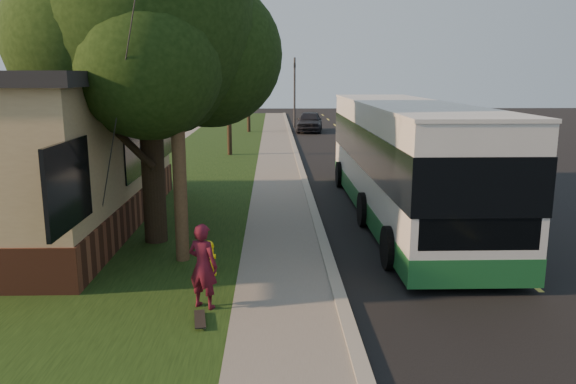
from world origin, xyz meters
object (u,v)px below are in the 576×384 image
(bare_tree_near, at_px, (229,115))
(bare_tree_far, at_px, (249,105))
(traffic_signal, at_px, (295,88))
(fire_hydrant, at_px, (209,258))
(utility_pole, at_px, (174,53))
(skateboard_main, at_px, (200,319))
(dumpster, at_px, (35,210))
(distant_car, at_px, (310,121))
(leafy_tree, at_px, (149,32))
(transit_bus, at_px, (404,157))
(skateboarder, at_px, (203,266))

(bare_tree_near, bearing_deg, bare_tree_far, 87.61)
(traffic_signal, bearing_deg, bare_tree_near, -104.04)
(fire_hydrant, height_order, traffic_signal, traffic_signal)
(utility_pole, xyz_separation_m, bare_tree_near, (-0.19, 17.01, -2.48))
(bare_tree_near, height_order, bare_tree_far, bare_tree_near)
(skateboard_main, bearing_deg, dumpster, 132.15)
(distant_car, bearing_deg, utility_pole, -92.82)
(leafy_tree, bearing_deg, transit_bus, 19.41)
(bare_tree_far, bearing_deg, dumpster, -99.39)
(skateboarder, bearing_deg, transit_bus, -101.54)
(traffic_signal, distance_m, dumpster, 31.95)
(utility_pole, distance_m, bare_tree_near, 17.19)
(transit_bus, bearing_deg, fire_hydrant, -135.96)
(fire_hydrant, xyz_separation_m, traffic_signal, (3.10, 34.00, 2.73))
(transit_bus, bearing_deg, distant_car, 92.48)
(fire_hydrant, bearing_deg, skateboard_main, -87.52)
(bare_tree_near, bearing_deg, dumpster, -104.86)
(leafy_tree, relative_size, traffic_signal, 1.42)
(distant_car, bearing_deg, fire_hydrant, -91.23)
(transit_bus, relative_size, skateboarder, 8.07)
(leafy_tree, bearing_deg, utility_pole, -62.40)
(skateboarder, bearing_deg, leafy_tree, -43.13)
(utility_pole, distance_m, bare_tree_far, 29.13)
(skateboarder, relative_size, distant_car, 0.35)
(dumpster, distance_m, distant_car, 28.93)
(bare_tree_far, bearing_deg, skateboarder, -89.10)
(skateboard_main, xyz_separation_m, distant_car, (4.00, 32.97, 0.64))
(bare_tree_far, bearing_deg, leafy_tree, -92.45)
(bare_tree_near, height_order, skateboarder, bare_tree_near)
(fire_hydrant, distance_m, bare_tree_far, 30.04)
(bare_tree_near, xyz_separation_m, transit_bus, (6.11, -12.96, -0.34))
(utility_pole, distance_m, dumpster, 6.07)
(utility_pole, height_order, distant_car, utility_pole)
(leafy_tree, relative_size, distant_car, 1.75)
(transit_bus, relative_size, distant_car, 2.82)
(bare_tree_far, relative_size, distant_car, 0.90)
(fire_hydrant, relative_size, transit_bus, 0.06)
(utility_pole, bearing_deg, fire_hydrant, -54.62)
(utility_pole, bearing_deg, bare_tree_near, 90.66)
(traffic_signal, bearing_deg, leafy_tree, -98.47)
(transit_bus, xyz_separation_m, dumpster, (-10.05, -1.89, -1.07))
(utility_pole, relative_size, leafy_tree, 1.16)
(traffic_signal, relative_size, skateboard_main, 7.37)
(bare_tree_near, relative_size, dumpster, 2.37)
(fire_hydrant, distance_m, distant_car, 30.94)
(bare_tree_far, bearing_deg, transit_bus, -77.34)
(utility_pole, xyz_separation_m, bare_tree_far, (0.31, 29.01, -2.63))
(skateboarder, bearing_deg, bare_tree_far, -63.36)
(fire_hydrant, xyz_separation_m, leafy_tree, (-1.57, 2.65, 4.73))
(distant_car, bearing_deg, bare_tree_far, -165.20)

